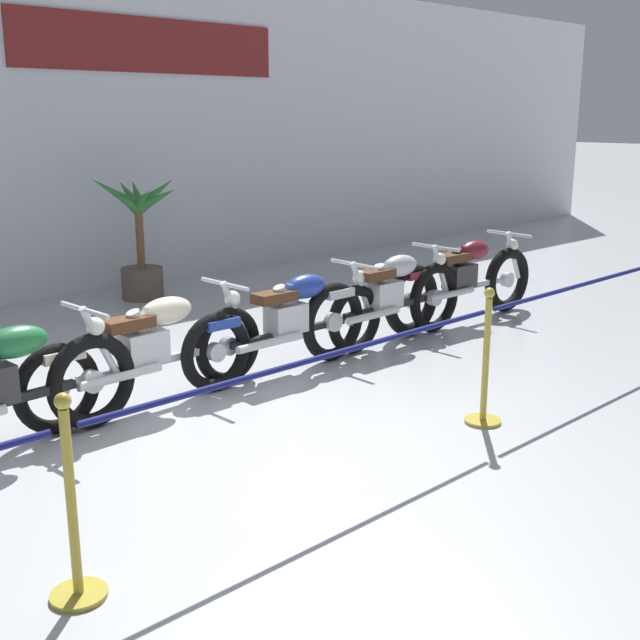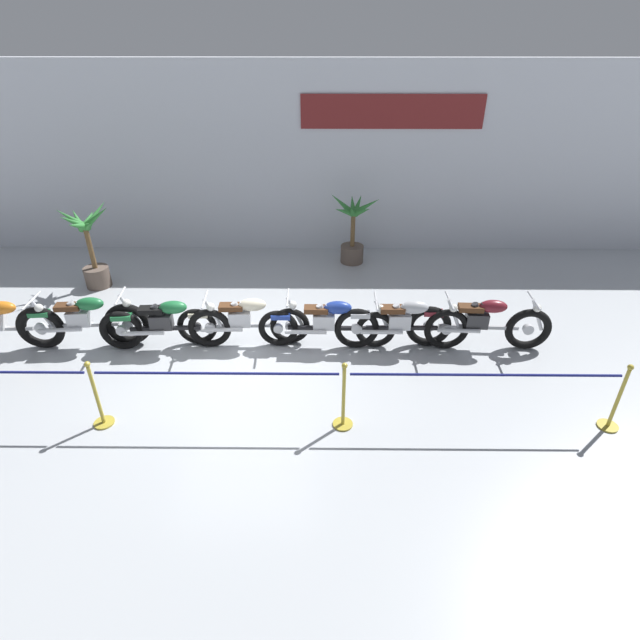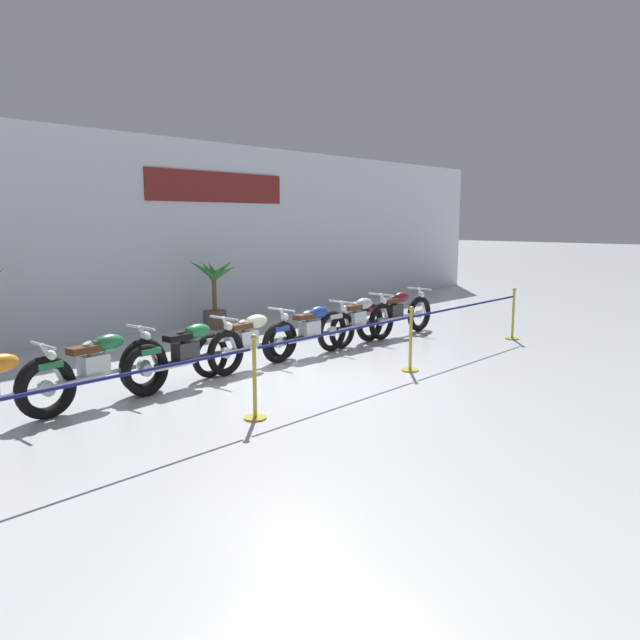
{
  "view_description": "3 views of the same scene",
  "coord_description": "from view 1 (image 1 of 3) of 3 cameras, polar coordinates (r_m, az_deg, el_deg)",
  "views": [
    {
      "loc": [
        -3.19,
        -4.63,
        2.29
      ],
      "look_at": [
        1.32,
        0.14,
        0.6
      ],
      "focal_mm": 45.0,
      "sensor_mm": 36.0,
      "label": 1
    },
    {
      "loc": [
        1.39,
        -6.52,
        4.82
      ],
      "look_at": [
        1.32,
        0.48,
        0.63
      ],
      "focal_mm": 28.0,
      "sensor_mm": 36.0,
      "label": 2
    },
    {
      "loc": [
        -6.57,
        -6.86,
        2.42
      ],
      "look_at": [
        1.1,
        0.15,
        0.74
      ],
      "focal_mm": 35.0,
      "sensor_mm": 36.0,
      "label": 3
    }
  ],
  "objects": [
    {
      "name": "stanchion_far_left",
      "position": [
        4.07,
        -14.35,
        -8.41
      ],
      "size": [
        10.73,
        0.28,
        1.05
      ],
      "color": "gold",
      "rests_on": "ground"
    },
    {
      "name": "stanchion_mid_right",
      "position": [
        6.19,
        11.65,
        -4.06
      ],
      "size": [
        0.28,
        0.28,
        1.05
      ],
      "color": "gold",
      "rests_on": "ground"
    },
    {
      "name": "motorcycle_silver_5",
      "position": [
        8.1,
        4.85,
        1.48
      ],
      "size": [
        2.27,
        0.62,
        0.96
      ],
      "color": "black",
      "rests_on": "ground"
    },
    {
      "name": "ground_plane",
      "position": [
        6.07,
        -8.22,
        -7.85
      ],
      "size": [
        120.0,
        120.0,
        0.0
      ],
      "primitive_type": "plane",
      "color": "#B2B7BC"
    },
    {
      "name": "stanchion_mid_left",
      "position": [
        4.13,
        -17.12,
        -14.13
      ],
      "size": [
        0.28,
        0.28,
        1.05
      ],
      "color": "gold",
      "rests_on": "ground"
    },
    {
      "name": "motorcycle_maroon_6",
      "position": [
        9.11,
        10.14,
        2.72
      ],
      "size": [
        2.43,
        0.62,
        0.96
      ],
      "color": "black",
      "rests_on": "ground"
    },
    {
      "name": "potted_palm_right_of_row",
      "position": [
        10.39,
        -12.67,
        5.46
      ],
      "size": [
        1.18,
        0.91,
        1.61
      ],
      "color": "brown",
      "rests_on": "ground"
    },
    {
      "name": "motorcycle_cream_3",
      "position": [
        6.52,
        -11.96,
        -2.17
      ],
      "size": [
        2.27,
        0.62,
        0.92
      ],
      "color": "black",
      "rests_on": "ground"
    },
    {
      "name": "motorcycle_blue_4",
      "position": [
        7.27,
        -2.04,
        -0.15
      ],
      "size": [
        2.34,
        0.62,
        0.92
      ],
      "color": "black",
      "rests_on": "ground"
    }
  ]
}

